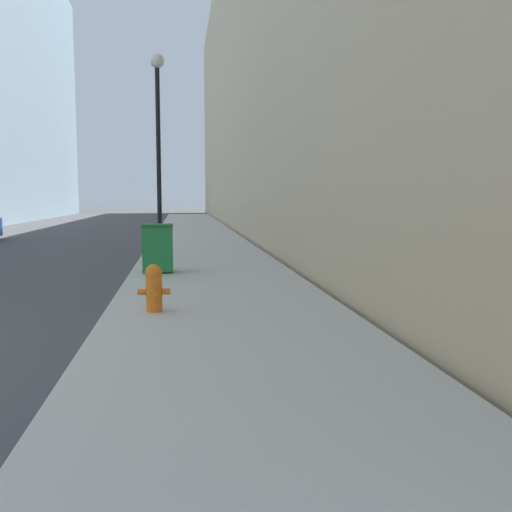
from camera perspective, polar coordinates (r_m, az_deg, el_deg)
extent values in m
cube|color=#B7B2A8|center=(24.01, -5.84, 1.80)|extent=(3.66, 60.00, 0.12)
cube|color=tan|center=(33.76, 7.82, 17.49)|extent=(12.00, 60.00, 17.11)
cylinder|color=orange|center=(8.56, -10.15, -3.71)|extent=(0.24, 0.24, 0.53)
sphere|color=orange|center=(8.52, -10.19, -1.65)|extent=(0.25, 0.25, 0.25)
cylinder|color=orange|center=(8.51, -10.20, -1.15)|extent=(0.07, 0.07, 0.05)
cylinder|color=orange|center=(8.38, -10.21, -3.73)|extent=(0.11, 0.12, 0.11)
cylinder|color=orange|center=(8.57, -11.35, -3.54)|extent=(0.12, 0.09, 0.09)
cylinder|color=orange|center=(8.55, -8.96, -3.52)|extent=(0.12, 0.09, 0.09)
cube|color=#1E7538|center=(12.84, -9.80, 0.65)|extent=(0.66, 0.53, 0.97)
cube|color=#16572A|center=(12.80, -9.84, 2.99)|extent=(0.68, 0.55, 0.08)
cylinder|color=black|center=(13.13, -10.94, -1.17)|extent=(0.05, 0.16, 0.16)
cylinder|color=black|center=(13.10, -8.50, -1.14)|extent=(0.05, 0.16, 0.16)
cylinder|color=black|center=(17.22, -9.55, 0.70)|extent=(0.25, 0.25, 0.25)
cylinder|color=black|center=(17.18, -9.70, 9.30)|extent=(0.13, 0.13, 5.41)
sphere|color=silver|center=(17.58, -9.88, 18.67)|extent=(0.41, 0.41, 0.41)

